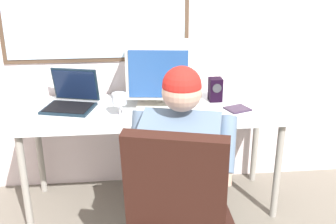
{
  "coord_description": "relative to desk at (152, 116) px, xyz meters",
  "views": [
    {
      "loc": [
        -0.41,
        -0.74,
        1.67
      ],
      "look_at": [
        -0.19,
        1.42,
        0.83
      ],
      "focal_mm": 44.3,
      "sensor_mm": 36.0,
      "label": 1
    }
  ],
  "objects": [
    {
      "name": "person_seated",
      "position": [
        0.14,
        -0.57,
        -0.05
      ],
      "size": [
        0.64,
        0.89,
        1.19
      ],
      "color": "#1A3C4A",
      "rests_on": "ground"
    },
    {
      "name": "wine_glass",
      "position": [
        -0.2,
        -0.13,
        0.17
      ],
      "size": [
        0.09,
        0.09,
        0.15
      ],
      "color": "silver",
      "rests_on": "desk"
    },
    {
      "name": "office_chair",
      "position": [
        0.07,
        -0.84,
        -0.13
      ],
      "size": [
        0.56,
        0.6,
        0.96
      ],
      "color": "black",
      "rests_on": "ground"
    },
    {
      "name": "desk_speaker",
      "position": [
        0.44,
        0.09,
        0.14
      ],
      "size": [
        0.09,
        0.1,
        0.16
      ],
      "color": "black",
      "rests_on": "desk"
    },
    {
      "name": "laptop",
      "position": [
        -0.52,
        0.08,
        0.12
      ],
      "size": [
        0.37,
        0.36,
        0.24
      ],
      "color": "black",
      "rests_on": "desk"
    },
    {
      "name": "cd_case",
      "position": [
        0.55,
        -0.09,
        0.07
      ],
      "size": [
        0.18,
        0.17,
        0.01
      ],
      "color": "#2C1D33",
      "rests_on": "desk"
    },
    {
      "name": "crt_monitor",
      "position": [
        0.06,
        0.05,
        0.3
      ],
      "size": [
        0.44,
        0.32,
        0.42
      ],
      "color": "beige",
      "rests_on": "desk"
    },
    {
      "name": "desk",
      "position": [
        0.0,
        0.0,
        0.0
      ],
      "size": [
        1.72,
        0.61,
        0.73
      ],
      "color": "gray",
      "rests_on": "ground"
    },
    {
      "name": "wall_rear",
      "position": [
        0.23,
        0.36,
        0.63
      ],
      "size": [
        5.86,
        0.08,
        2.57
      ],
      "color": "silver",
      "rests_on": "ground"
    }
  ]
}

